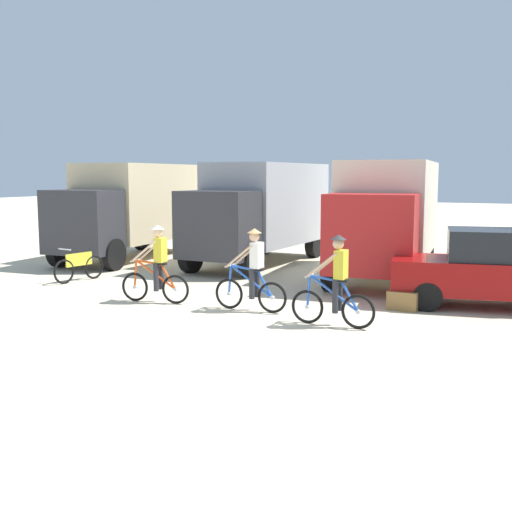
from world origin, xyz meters
The scene contains 10 objects.
ground_plane centered at (0.00, 0.00, 0.00)m, with size 120.00×120.00×0.00m, color beige.
box_truck_tan_camper centered at (-7.34, 8.45, 1.87)m, with size 2.85×6.90×3.35m.
box_truck_grey_hauler centered at (-2.65, 9.23, 1.87)m, with size 2.51×6.80×3.35m.
box_truck_cream_rv centered at (1.82, 8.36, 1.87)m, with size 3.06×6.96×3.35m.
sedan_parked centered at (5.00, 5.15, 0.88)m, with size 4.45×2.48×1.76m.
cyclist_orange_shirt centered at (-2.03, 2.32, 0.85)m, with size 1.72×0.53×1.82m.
cyclist_cowboy_hat centered at (0.38, 2.48, 0.85)m, with size 1.73×0.52×1.82m.
cyclist_near_camera centered at (2.45, 1.93, 0.85)m, with size 1.73×0.52×1.82m.
bicycle_spare centered at (-5.69, 3.80, 0.40)m, with size 0.50×1.72×0.97m.
supply_crate centered at (3.32, 4.21, 0.21)m, with size 0.66×0.74×0.42m, color olive.
Camera 1 is at (6.27, -9.48, 2.96)m, focal length 43.55 mm.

